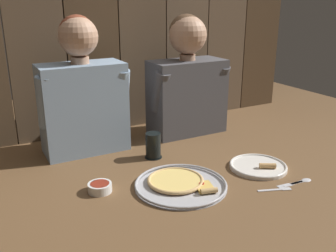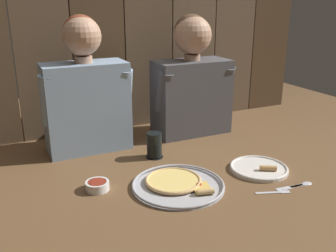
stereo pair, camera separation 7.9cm
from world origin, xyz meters
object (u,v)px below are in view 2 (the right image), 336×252
dinner_plate (259,168)px  pizza_tray (177,184)px  dipping_bowl (97,185)px  diner_right (192,80)px  drinking_glass (154,145)px  diner_left (86,91)px

dinner_plate → pizza_tray: bearing=176.5°
dipping_bowl → diner_right: bearing=33.9°
pizza_tray → diner_right: diner_right is taller
drinking_glass → diner_left: size_ratio=0.19×
drinking_glass → diner_left: diner_left is taller
pizza_tray → dipping_bowl: dipping_bowl is taller
pizza_tray → diner_right: 0.68m
dinner_plate → diner_left: size_ratio=0.39×
dipping_bowl → dinner_plate: bearing=-10.5°
pizza_tray → dinner_plate: 0.37m
diner_left → dipping_bowl: bearing=-100.1°
drinking_glass → diner_right: diner_right is taller
diner_left → diner_right: size_ratio=1.01×
diner_right → pizza_tray: bearing=-123.4°
dinner_plate → diner_left: bearing=137.0°
drinking_glass → diner_left: (-0.24, 0.23, 0.22)m
dipping_bowl → diner_left: size_ratio=0.14×
dipping_bowl → diner_left: bearing=79.9°
pizza_tray → drinking_glass: drinking_glass is taller
pizza_tray → diner_left: 0.62m
dinner_plate → diner_right: size_ratio=0.39×
pizza_tray → drinking_glass: bearing=84.0°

